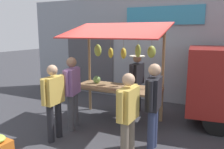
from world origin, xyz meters
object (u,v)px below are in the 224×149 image
market_stall (118,61)px  shopper_with_ponytail (154,101)px  vendor_with_sunhat (137,79)px  shopper_in_striped_shirt (53,97)px  shopper_with_shopping_bag (128,112)px  shopper_in_grey_tee (72,88)px

market_stall → shopper_with_ponytail: size_ratio=1.48×
vendor_with_sunhat → shopper_in_striped_shirt: bearing=-16.3°
market_stall → shopper_in_striped_shirt: market_stall is taller
shopper_in_striped_shirt → shopper_with_shopping_bag: (-1.72, 0.13, -0.01)m
vendor_with_sunhat → shopper_in_striped_shirt: vendor_with_sunhat is taller
vendor_with_sunhat → shopper_with_shopping_bag: 2.57m
vendor_with_sunhat → shopper_with_ponytail: bearing=34.7°
shopper_with_ponytail → shopper_in_striped_shirt: bearing=98.5°
shopper_in_grey_tee → shopper_in_striped_shirt: bearing=167.1°
vendor_with_sunhat → shopper_in_grey_tee: (0.97, 1.68, 0.01)m
market_stall → shopper_in_grey_tee: (0.71, 0.97, -0.56)m
shopper_with_ponytail → vendor_with_sunhat: bearing=23.6°
shopper_in_grey_tee → vendor_with_sunhat: bearing=-42.6°
shopper_with_shopping_bag → shopper_with_ponytail: size_ratio=0.94×
vendor_with_sunhat → shopper_with_ponytail: shopper_with_ponytail is taller
market_stall → shopper_with_shopping_bag: 2.12m
shopper_with_shopping_bag → shopper_with_ponytail: shopper_with_ponytail is taller
shopper_in_grey_tee → shopper_with_shopping_bag: bearing=-127.1°
vendor_with_sunhat → shopper_with_shopping_bag: (-0.74, 2.47, -0.06)m
shopper_in_grey_tee → shopper_with_shopping_bag: 1.88m
vendor_with_sunhat → shopper_in_grey_tee: 1.94m
market_stall → vendor_with_sunhat: market_stall is taller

